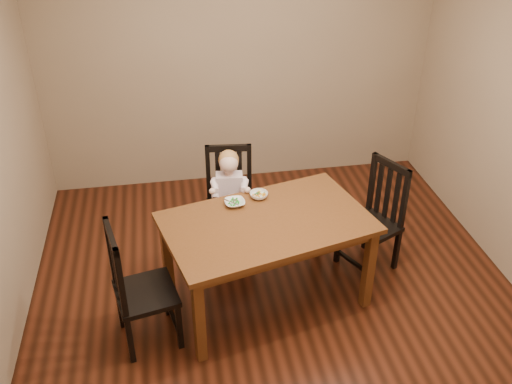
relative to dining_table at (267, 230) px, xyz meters
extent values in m
cube|color=#481D0F|center=(0.09, 0.05, -0.68)|extent=(4.00, 4.00, 0.01)
cube|color=#937B5D|center=(0.09, 2.05, 0.67)|extent=(4.00, 0.01, 2.70)
cube|color=#937B5D|center=(0.09, -1.95, 0.67)|extent=(4.00, 0.01, 2.70)
cube|color=#552F13|center=(0.00, 0.00, 0.07)|extent=(1.72, 1.27, 0.04)
cube|color=#552F13|center=(0.00, 0.00, 0.01)|extent=(1.57, 1.12, 0.08)
cube|color=#552F13|center=(-0.58, -0.55, -0.32)|extent=(0.09, 0.09, 0.73)
cube|color=#552F13|center=(0.77, -0.21, -0.32)|extent=(0.09, 0.09, 0.73)
cube|color=#552F13|center=(-0.77, 0.21, -0.32)|extent=(0.09, 0.09, 0.73)
cube|color=#552F13|center=(0.58, 0.55, -0.32)|extent=(0.09, 0.09, 0.73)
cube|color=black|center=(-0.19, 0.72, -0.27)|extent=(0.46, 0.44, 0.04)
cube|color=black|center=(0.00, 0.87, -0.48)|extent=(0.04, 0.04, 0.39)
cube|color=black|center=(-0.36, 0.91, -0.48)|extent=(0.04, 0.04, 0.39)
cube|color=black|center=(-0.03, 0.53, -0.48)|extent=(0.04, 0.04, 0.39)
cube|color=black|center=(-0.39, 0.57, -0.48)|extent=(0.04, 0.04, 0.39)
cube|color=black|center=(0.00, 0.87, 0.02)|extent=(0.04, 0.04, 0.55)
cube|color=black|center=(-0.36, 0.91, 0.02)|extent=(0.04, 0.04, 0.55)
cube|color=black|center=(-0.18, 0.89, 0.27)|extent=(0.40, 0.08, 0.06)
cube|color=black|center=(-0.08, 0.88, -0.01)|extent=(0.04, 0.02, 0.47)
cube|color=black|center=(-0.18, 0.89, -0.01)|extent=(0.04, 0.02, 0.47)
cube|color=black|center=(-0.27, 0.90, -0.01)|extent=(0.04, 0.02, 0.47)
cube|color=black|center=(-0.94, -0.27, -0.25)|extent=(0.50, 0.52, 0.04)
cube|color=black|center=(-1.15, -0.13, -0.48)|extent=(0.05, 0.05, 0.41)
cube|color=black|center=(-1.07, -0.50, -0.48)|extent=(0.05, 0.05, 0.41)
cube|color=black|center=(-0.80, -0.05, -0.48)|extent=(0.05, 0.05, 0.41)
cube|color=black|center=(-0.72, -0.42, -0.48)|extent=(0.05, 0.05, 0.41)
cube|color=black|center=(-1.15, -0.13, 0.05)|extent=(0.05, 0.05, 0.57)
cube|color=black|center=(-1.07, -0.50, 0.05)|extent=(0.05, 0.05, 0.57)
cube|color=black|center=(-1.11, -0.31, 0.31)|extent=(0.12, 0.42, 0.06)
cube|color=black|center=(-1.13, -0.21, 0.02)|extent=(0.03, 0.05, 0.49)
cube|color=black|center=(-1.11, -0.31, 0.02)|extent=(0.03, 0.05, 0.49)
cube|color=black|center=(-1.09, -0.41, 0.02)|extent=(0.03, 0.05, 0.49)
cube|color=black|center=(0.95, 0.28, -0.27)|extent=(0.55, 0.56, 0.04)
cube|color=black|center=(1.18, 0.19, -0.48)|extent=(0.05, 0.05, 0.40)
cube|color=black|center=(1.02, 0.52, -0.48)|extent=(0.05, 0.05, 0.40)
cube|color=black|center=(0.87, 0.04, -0.48)|extent=(0.05, 0.05, 0.40)
cube|color=black|center=(0.71, 0.37, -0.48)|extent=(0.05, 0.05, 0.40)
cube|color=black|center=(1.18, 0.19, 0.03)|extent=(0.05, 0.05, 0.55)
cube|color=black|center=(1.02, 0.52, 0.03)|extent=(0.05, 0.05, 0.55)
cube|color=black|center=(1.10, 0.36, 0.28)|extent=(0.21, 0.38, 0.06)
cube|color=black|center=(1.15, 0.27, 0.00)|extent=(0.04, 0.05, 0.47)
cube|color=black|center=(1.10, 0.36, 0.00)|extent=(0.04, 0.05, 0.47)
cube|color=black|center=(1.06, 0.44, 0.00)|extent=(0.04, 0.05, 0.47)
imported|color=white|center=(-0.21, 0.26, 0.11)|extent=(0.17, 0.17, 0.04)
imported|color=white|center=(0.00, 0.33, 0.11)|extent=(0.18, 0.18, 0.05)
cube|color=silver|center=(-0.24, 0.23, 0.14)|extent=(0.12, 0.06, 0.05)
cube|color=silver|center=(-0.24, 0.23, 0.12)|extent=(0.04, 0.04, 0.01)
camera|label=1|loc=(-0.68, -3.48, 2.53)|focal=40.00mm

